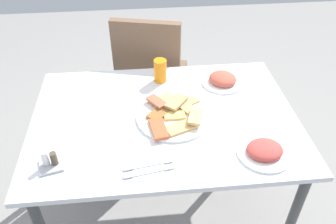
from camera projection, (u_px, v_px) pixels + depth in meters
ground_plane at (165, 208)px, 2.03m from camera, size 6.00×6.00×0.00m
dining_table at (165, 128)px, 1.64m from camera, size 1.22×0.85×0.70m
dining_chair at (151, 72)px, 2.22m from camera, size 0.51×0.51×0.92m
pide_platter at (174, 116)px, 1.58m from camera, size 0.34×0.35×0.05m
salad_plate_greens at (264, 151)px, 1.39m from camera, size 0.22×0.22×0.05m
salad_plate_rice at (223, 80)px, 1.79m from camera, size 0.22×0.22×0.06m
soda_can at (160, 71)px, 1.79m from camera, size 0.09×0.09×0.12m
paper_napkin at (149, 169)px, 1.34m from camera, size 0.13×0.13×0.00m
fork at (149, 172)px, 1.32m from camera, size 0.20×0.05×0.00m
spoon at (148, 165)px, 1.35m from camera, size 0.20×0.05×0.00m
condiment_caddy at (50, 162)px, 1.34m from camera, size 0.11×0.11×0.08m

